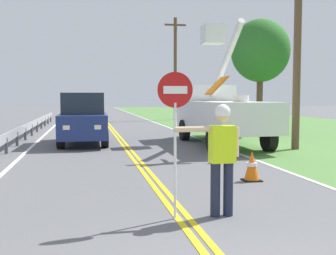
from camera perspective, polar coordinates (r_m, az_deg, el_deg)
The scene contains 15 objects.
grass_verge_right at distance 26.70m, azimuth 18.32°, elevation -0.17°, with size 16.00×110.00×0.01m, color #517F3D.
centerline_yellow_left at distance 23.31m, azimuth -7.59°, elevation -0.60°, with size 0.11×110.00×0.01m, color yellow.
centerline_yellow_right at distance 23.32m, azimuth -7.15°, elevation -0.59°, with size 0.11×110.00×0.01m, color yellow.
edge_line_right at distance 23.82m, azimuth 1.31°, elevation -0.46°, with size 0.12×110.00×0.01m, color silver.
edge_line_left at distance 23.36m, azimuth -16.21°, elevation -0.72°, with size 0.12×110.00×0.01m, color silver.
flagger_worker at distance 6.81m, azimuth 7.31°, elevation -3.39°, with size 1.09×0.25×1.83m.
stop_sign_paddle at distance 6.54m, azimuth 0.98°, elevation 2.16°, with size 0.56×0.04×2.33m.
utility_bucket_truck at distance 17.26m, azimuth 6.94°, elevation 2.37°, with size 2.67×6.82×4.99m.
oncoming_suv_nearest at distance 17.53m, azimuth -11.45°, elevation 1.24°, with size 1.98×4.64×2.10m.
utility_pole_near at distance 16.23m, azimuth 17.25°, elevation 11.06°, with size 1.80×0.28×7.51m.
utility_pole_mid at distance 35.52m, azimuth 1.00°, elevation 8.26°, with size 1.80×0.28×8.54m.
traffic_cone_lead at distance 9.90m, azimuth 11.36°, elevation -5.22°, with size 0.40×0.40×0.70m.
traffic_cone_mid at distance 12.48m, azimuth 7.31°, elevation -3.22°, with size 0.40×0.40×0.70m.
guardrail_left_shoulder at distance 18.65m, azimuth -19.38°, elevation -0.41°, with size 0.10×32.00×0.71m.
roadside_tree_verge at distance 22.20m, azimuth 12.48°, elevation 10.13°, with size 3.00×3.00×5.90m.
Camera 1 is at (-1.50, -3.18, 1.94)m, focal length 44.70 mm.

